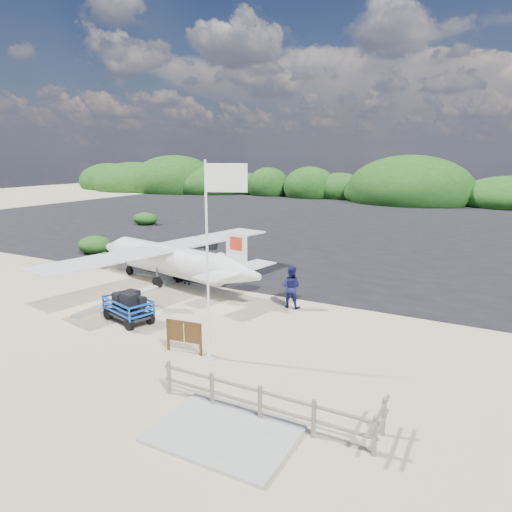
{
  "coord_description": "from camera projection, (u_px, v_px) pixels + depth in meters",
  "views": [
    {
      "loc": [
        11.0,
        -14.57,
        6.88
      ],
      "look_at": [
        0.95,
        4.22,
        2.11
      ],
      "focal_mm": 32.0,
      "sensor_mm": 36.0,
      "label": 1
    }
  ],
  "objects": [
    {
      "name": "ground",
      "position": [
        189.0,
        322.0,
        19.1
      ],
      "size": [
        160.0,
        160.0,
        0.0
      ],
      "primitive_type": "plane",
      "color": "beige"
    },
    {
      "name": "fence",
      "position": [
        260.0,
        421.0,
        12.03
      ],
      "size": [
        6.4,
        2.0,
        1.1
      ],
      "primitive_type": null,
      "color": "#B2B2B2",
      "rests_on": "ground"
    },
    {
      "name": "asphalt_apron",
      "position": [
        371.0,
        226.0,
        44.92
      ],
      "size": [
        90.0,
        50.0,
        0.04
      ],
      "primitive_type": null,
      "color": "#B2B2B2",
      "rests_on": "ground"
    },
    {
      "name": "signboard",
      "position": [
        185.0,
        353.0,
        16.15
      ],
      "size": [
        1.48,
        0.32,
        1.21
      ],
      "primitive_type": null,
      "rotation": [
        0.0,
        0.0,
        0.13
      ],
      "color": "#553718",
      "rests_on": "ground"
    },
    {
      "name": "walkway_pad",
      "position": [
        224.0,
        435.0,
        11.4
      ],
      "size": [
        3.5,
        2.5,
        0.1
      ],
      "primitive_type": null,
      "color": "#B2B2B2",
      "rests_on": "ground"
    },
    {
      "name": "vegetation_band",
      "position": [
        414.0,
        203.0,
        66.43
      ],
      "size": [
        124.0,
        8.0,
        4.4
      ],
      "primitive_type": null,
      "color": "#B2B2B2",
      "rests_on": "ground"
    },
    {
      "name": "lagoon",
      "position": [
        69.0,
        285.0,
        24.53
      ],
      "size": [
        9.0,
        7.0,
        0.4
      ],
      "primitive_type": null,
      "color": "#B2B2B2",
      "rests_on": "ground"
    },
    {
      "name": "baggage_cart",
      "position": [
        129.0,
        322.0,
        19.15
      ],
      "size": [
        2.72,
        2.03,
        1.21
      ],
      "primitive_type": null,
      "rotation": [
        0.0,
        0.0,
        -0.29
      ],
      "color": "#0C44BC",
      "rests_on": "ground"
    },
    {
      "name": "crew_a",
      "position": [
        186.0,
        270.0,
        24.5
      ],
      "size": [
        0.6,
        0.39,
        1.62
      ],
      "primitive_type": "imported",
      "rotation": [
        0.0,
        0.0,
        3.15
      ],
      "color": "#131549",
      "rests_on": "ground"
    },
    {
      "name": "flagpole",
      "position": [
        210.0,
        358.0,
        15.72
      ],
      "size": [
        1.45,
        1.0,
        6.71
      ],
      "primitive_type": null,
      "rotation": [
        0.0,
        0.0,
        0.36
      ],
      "color": "white",
      "rests_on": "ground"
    },
    {
      "name": "crew_b",
      "position": [
        291.0,
        287.0,
        20.75
      ],
      "size": [
        1.01,
        0.82,
        1.94
      ],
      "primitive_type": "imported",
      "rotation": [
        0.0,
        0.0,
        3.23
      ],
      "color": "#131549",
      "rests_on": "ground"
    }
  ]
}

